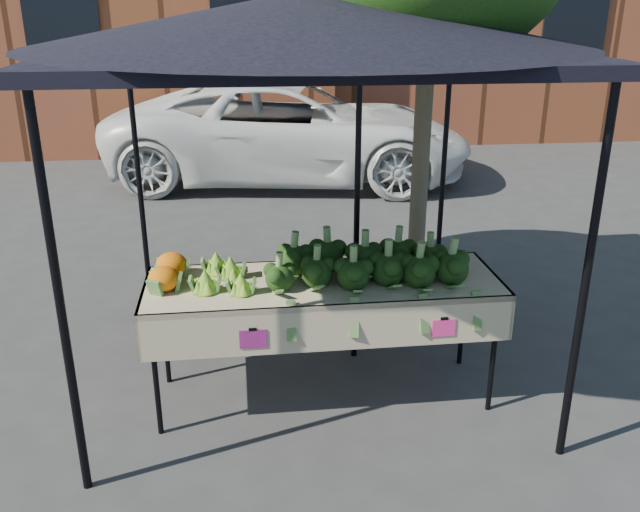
% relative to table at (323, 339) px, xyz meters
% --- Properties ---
extents(ground, '(90.00, 90.00, 0.00)m').
position_rel_table_xyz_m(ground, '(0.10, -0.13, -0.45)').
color(ground, '#303033').
extents(table, '(2.41, 0.83, 0.90)m').
position_rel_table_xyz_m(table, '(0.00, 0.00, 0.00)').
color(table, '#C1AA8C').
rests_on(table, ground).
extents(canopy, '(3.16, 3.16, 2.74)m').
position_rel_table_xyz_m(canopy, '(-0.04, 0.63, 0.92)').
color(canopy, black).
rests_on(canopy, ground).
extents(broccoli_heap, '(1.38, 0.58, 0.27)m').
position_rel_table_xyz_m(broccoli_heap, '(0.27, 0.03, 0.59)').
color(broccoli_heap, black).
rests_on(broccoli_heap, table).
extents(romanesco_cluster, '(0.44, 0.58, 0.21)m').
position_rel_table_xyz_m(romanesco_cluster, '(-0.67, 0.04, 0.55)').
color(romanesco_cluster, '#8EBD2C').
rests_on(romanesco_cluster, table).
extents(cauliflower_pair, '(0.24, 0.44, 0.19)m').
position_rel_table_xyz_m(cauliflower_pair, '(-1.04, 0.07, 0.54)').
color(cauliflower_pair, orange).
rests_on(cauliflower_pair, table).
extents(street_tree, '(1.97, 1.97, 3.88)m').
position_rel_table_xyz_m(street_tree, '(0.85, 0.84, 1.49)').
color(street_tree, '#1E4C14').
rests_on(street_tree, ground).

